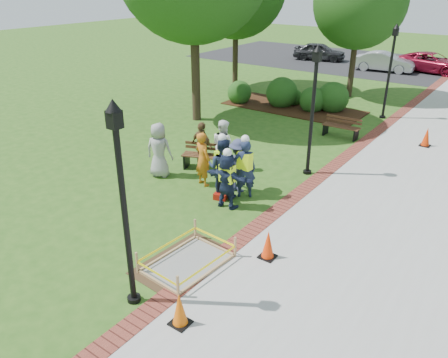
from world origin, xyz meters
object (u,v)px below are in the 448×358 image
Objects in this scene: wet_concrete_pad at (188,256)px; hivis_worker_c at (222,166)px; cone_front at (180,310)px; lamp_near at (123,194)px; hivis_worker_b at (245,167)px; hivis_worker_a at (227,178)px; bench_near at (206,161)px.

wet_concrete_pad is 1.20× the size of hivis_worker_c.
lamp_near reaches higher than cone_front.
hivis_worker_b is at bearing 111.06° from cone_front.
hivis_worker_a is at bearing -42.14° from hivis_worker_c.
lamp_near reaches higher than hivis_worker_c.
cone_front is 2.46m from lamp_near.
hivis_worker_b is 0.98× the size of hivis_worker_c.
bench_near is 2.32× the size of cone_front.
lamp_near is at bearing -177.86° from cone_front.
cone_front is at bearing -65.04° from hivis_worker_a.
hivis_worker_c reaches higher than bench_near.
hivis_worker_b is 0.67m from hivis_worker_c.
wet_concrete_pad is at bearing 86.61° from lamp_near.
hivis_worker_a is 0.85m from hivis_worker_b.
wet_concrete_pad is at bearing -76.50° from hivis_worker_b.
bench_near is at bearing 124.44° from cone_front.
lamp_near is 5.57m from hivis_worker_b.
wet_concrete_pad is 3.07m from hivis_worker_a.
cone_front is (1.14, -1.56, 0.12)m from wet_concrete_pad.
wet_concrete_pad is 5.60m from bench_near.
hivis_worker_c reaches higher than hivis_worker_a.
hivis_worker_a is 0.92× the size of hivis_worker_b.
cone_front is 0.37× the size of hivis_worker_c.
hivis_worker_a is (2.20, -1.80, 0.62)m from bench_near.
bench_near is 0.87× the size of hivis_worker_b.
bench_near is 7.28m from lamp_near.
hivis_worker_c is (-1.34, 4.93, -1.49)m from lamp_near.
bench_near is (-3.12, 4.65, 0.05)m from wet_concrete_pad.
bench_near reaches higher than cone_front.
bench_near is at bearing 156.97° from hivis_worker_b.
wet_concrete_pad is 3.70m from hivis_worker_c.
cone_front is at bearing -55.56° from bench_near.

